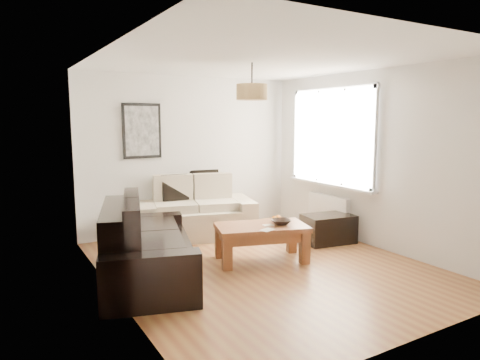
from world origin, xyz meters
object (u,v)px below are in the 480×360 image
loveseat_cream (195,208)px  ottoman (328,229)px  sofa_leather (147,242)px  coffee_table (261,243)px

loveseat_cream → ottoman: 2.13m
sofa_leather → ottoman: 2.89m
loveseat_cream → sofa_leather: size_ratio=0.90×
loveseat_cream → ottoman: size_ratio=2.44×
coffee_table → sofa_leather: bearing=174.5°
loveseat_cream → ottoman: (1.60, -1.39, -0.24)m
ottoman → sofa_leather: bearing=-179.0°
sofa_leather → coffee_table: bearing=-78.9°
sofa_leather → ottoman: bearing=-72.4°
loveseat_cream → coffee_table: size_ratio=1.55×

